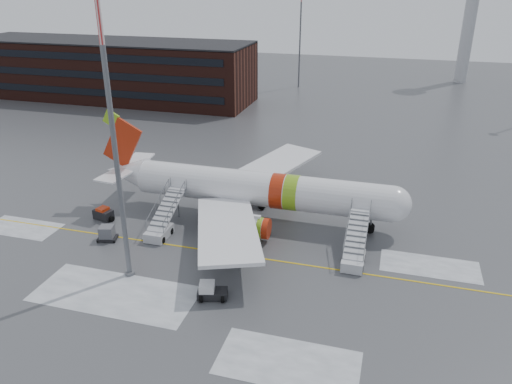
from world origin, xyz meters
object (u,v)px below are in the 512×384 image
(airliner, at_px, (253,189))
(baggage_tractor, at_px, (103,214))
(airstair_fwd, at_px, (354,252))
(airstair_aft, at_px, (162,225))
(light_mast_near, at_px, (113,135))
(pushback_tug, at_px, (211,291))
(uld_container, at_px, (107,234))

(airliner, bearing_deg, baggage_tractor, -162.04)
(airstair_fwd, relative_size, airstair_aft, 1.00)
(airstair_fwd, distance_m, light_mast_near, 24.15)
(airstair_aft, xyz_separation_m, pushback_tug, (8.86, -9.11, -0.43))
(uld_container, bearing_deg, baggage_tractor, 125.94)
(airstair_fwd, relative_size, uld_container, 3.56)
(airstair_aft, relative_size, light_mast_near, 0.30)
(airstair_fwd, distance_m, airstair_aft, 19.87)
(airstair_aft, bearing_deg, pushback_tug, -45.81)
(baggage_tractor, bearing_deg, uld_container, -54.06)
(pushback_tug, xyz_separation_m, baggage_tractor, (-16.69, 10.52, -0.04))
(airstair_fwd, relative_size, light_mast_near, 0.30)
(airstair_aft, height_order, uld_container, airstair_aft)
(airstair_fwd, height_order, light_mast_near, light_mast_near)
(baggage_tractor, bearing_deg, light_mast_near, -47.88)
(airstair_aft, height_order, light_mast_near, light_mast_near)
(uld_container, xyz_separation_m, light_mast_near, (5.38, -5.14, 12.49))
(airliner, xyz_separation_m, pushback_tug, (0.88, -15.64, -2.78))
(airstair_aft, xyz_separation_m, light_mast_near, (0.52, -7.82, 12.15))
(baggage_tractor, bearing_deg, airliner, 17.96)
(baggage_tractor, height_order, light_mast_near, light_mast_near)
(pushback_tug, relative_size, uld_container, 1.28)
(airstair_aft, xyz_separation_m, uld_container, (-4.87, -2.67, -0.34))
(uld_container, bearing_deg, light_mast_near, -43.69)
(uld_container, distance_m, baggage_tractor, 5.05)
(pushback_tug, xyz_separation_m, uld_container, (-13.72, 6.44, 0.08))
(airliner, bearing_deg, light_mast_near, -117.47)
(uld_container, xyz_separation_m, baggage_tractor, (-2.96, 4.09, -0.12))
(pushback_tug, height_order, uld_container, uld_container)
(airstair_aft, xyz_separation_m, baggage_tractor, (-7.83, 1.41, -0.47))
(airstair_aft, bearing_deg, airstair_fwd, 0.00)
(airliner, distance_m, baggage_tractor, 16.85)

